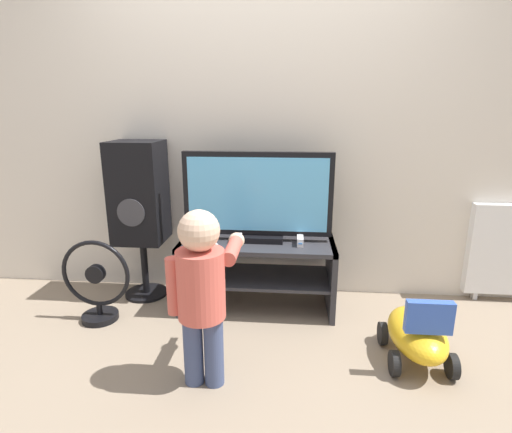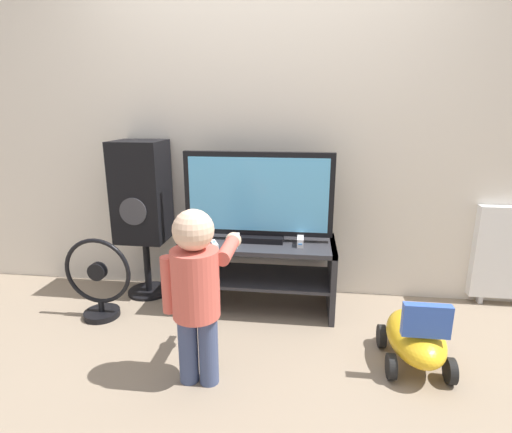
{
  "view_description": "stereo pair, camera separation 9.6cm",
  "coord_description": "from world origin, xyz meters",
  "px_view_note": "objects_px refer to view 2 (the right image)",
  "views": [
    {
      "loc": [
        0.22,
        -2.36,
        1.37
      ],
      "look_at": [
        0.0,
        0.14,
        0.69
      ],
      "focal_mm": 28.0,
      "sensor_mm": 36.0,
      "label": 1
    },
    {
      "loc": [
        0.32,
        -2.35,
        1.37
      ],
      "look_at": [
        0.0,
        0.14,
        0.69
      ],
      "focal_mm": 28.0,
      "sensor_mm": 36.0,
      "label": 2
    }
  ],
  "objects_px": {
    "remote_secondary": "(235,244)",
    "game_console": "(300,240)",
    "television": "(258,198)",
    "ride_on_toy": "(416,337)",
    "speaker_tower": "(142,195)",
    "child": "(197,284)",
    "remote_primary": "(214,244)",
    "floor_fan": "(99,283)"
  },
  "relations": [
    {
      "from": "speaker_tower",
      "to": "floor_fan",
      "type": "height_order",
      "value": "speaker_tower"
    },
    {
      "from": "television",
      "to": "floor_fan",
      "type": "xyz_separation_m",
      "value": [
        -1.04,
        -0.31,
        -0.54
      ]
    },
    {
      "from": "child",
      "to": "speaker_tower",
      "type": "distance_m",
      "value": 1.18
    },
    {
      "from": "game_console",
      "to": "floor_fan",
      "type": "height_order",
      "value": "floor_fan"
    },
    {
      "from": "floor_fan",
      "to": "television",
      "type": "bearing_deg",
      "value": 16.84
    },
    {
      "from": "television",
      "to": "speaker_tower",
      "type": "distance_m",
      "value": 0.86
    },
    {
      "from": "remote_secondary",
      "to": "floor_fan",
      "type": "distance_m",
      "value": 0.95
    },
    {
      "from": "child",
      "to": "floor_fan",
      "type": "distance_m",
      "value": 1.05
    },
    {
      "from": "remote_primary",
      "to": "speaker_tower",
      "type": "bearing_deg",
      "value": 157.81
    },
    {
      "from": "speaker_tower",
      "to": "ride_on_toy",
      "type": "xyz_separation_m",
      "value": [
        1.8,
        -0.67,
        -0.6
      ]
    },
    {
      "from": "remote_secondary",
      "to": "game_console",
      "type": "bearing_deg",
      "value": 11.79
    },
    {
      "from": "speaker_tower",
      "to": "game_console",
      "type": "bearing_deg",
      "value": -6.85
    },
    {
      "from": "game_console",
      "to": "child",
      "type": "bearing_deg",
      "value": -121.08
    },
    {
      "from": "remote_primary",
      "to": "floor_fan",
      "type": "height_order",
      "value": "floor_fan"
    },
    {
      "from": "remote_secondary",
      "to": "television",
      "type": "bearing_deg",
      "value": 47.38
    },
    {
      "from": "game_console",
      "to": "remote_secondary",
      "type": "relative_size",
      "value": 1.27
    },
    {
      "from": "remote_secondary",
      "to": "ride_on_toy",
      "type": "bearing_deg",
      "value": -22.45
    },
    {
      "from": "remote_secondary",
      "to": "child",
      "type": "distance_m",
      "value": 0.73
    },
    {
      "from": "ride_on_toy",
      "to": "remote_primary",
      "type": "bearing_deg",
      "value": 160.36
    },
    {
      "from": "ride_on_toy",
      "to": "speaker_tower",
      "type": "bearing_deg",
      "value": 159.52
    },
    {
      "from": "speaker_tower",
      "to": "ride_on_toy",
      "type": "distance_m",
      "value": 2.01
    },
    {
      "from": "television",
      "to": "ride_on_toy",
      "type": "xyz_separation_m",
      "value": [
        0.94,
        -0.59,
        -0.62
      ]
    },
    {
      "from": "television",
      "to": "ride_on_toy",
      "type": "height_order",
      "value": "television"
    },
    {
      "from": "child",
      "to": "floor_fan",
      "type": "relative_size",
      "value": 1.65
    },
    {
      "from": "remote_primary",
      "to": "remote_secondary",
      "type": "relative_size",
      "value": 0.99
    },
    {
      "from": "television",
      "to": "speaker_tower",
      "type": "bearing_deg",
      "value": 174.57
    },
    {
      "from": "television",
      "to": "child",
      "type": "relative_size",
      "value": 1.09
    },
    {
      "from": "speaker_tower",
      "to": "ride_on_toy",
      "type": "height_order",
      "value": "speaker_tower"
    },
    {
      "from": "remote_primary",
      "to": "floor_fan",
      "type": "bearing_deg",
      "value": -168.29
    },
    {
      "from": "television",
      "to": "ride_on_toy",
      "type": "bearing_deg",
      "value": -32.11
    },
    {
      "from": "child",
      "to": "game_console",
      "type": "bearing_deg",
      "value": 58.92
    },
    {
      "from": "television",
      "to": "game_console",
      "type": "distance_m",
      "value": 0.4
    },
    {
      "from": "remote_primary",
      "to": "remote_secondary",
      "type": "height_order",
      "value": "same"
    },
    {
      "from": "game_console",
      "to": "ride_on_toy",
      "type": "relative_size",
      "value": 0.32
    },
    {
      "from": "remote_primary",
      "to": "child",
      "type": "distance_m",
      "value": 0.72
    },
    {
      "from": "game_console",
      "to": "speaker_tower",
      "type": "distance_m",
      "value": 1.19
    },
    {
      "from": "remote_secondary",
      "to": "child",
      "type": "relative_size",
      "value": 0.14
    },
    {
      "from": "television",
      "to": "child",
      "type": "bearing_deg",
      "value": -102.74
    },
    {
      "from": "remote_secondary",
      "to": "speaker_tower",
      "type": "distance_m",
      "value": 0.8
    },
    {
      "from": "ride_on_toy",
      "to": "television",
      "type": "bearing_deg",
      "value": 147.89
    },
    {
      "from": "game_console",
      "to": "remote_primary",
      "type": "height_order",
      "value": "game_console"
    },
    {
      "from": "remote_primary",
      "to": "floor_fan",
      "type": "xyz_separation_m",
      "value": [
        -0.76,
        -0.16,
        -0.25
      ]
    }
  ]
}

